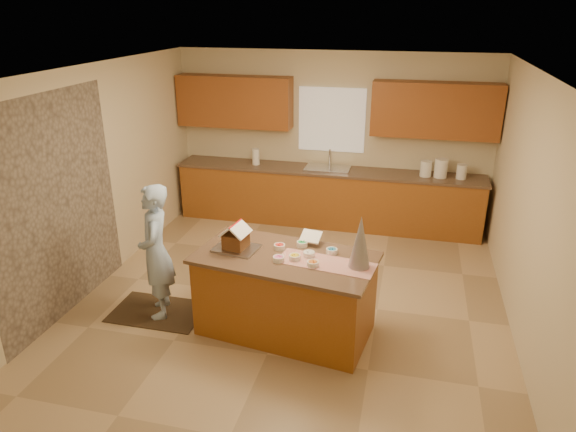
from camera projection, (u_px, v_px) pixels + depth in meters
The scene contains 28 objects.
floor at pixel (292, 298), 6.37m from camera, with size 5.50×5.50×0.00m, color tan.
ceiling at pixel (293, 71), 5.36m from camera, with size 5.50×5.50×0.00m, color silver.
wall_back at pixel (331, 138), 8.34m from camera, with size 5.50×5.50×0.00m, color beige.
wall_front at pixel (196, 333), 3.39m from camera, with size 5.50×5.50×0.00m, color beige.
wall_left at pixel (95, 178), 6.41m from camera, with size 5.50×5.50×0.00m, color beige.
wall_right at pixel (531, 214), 5.32m from camera, with size 5.50×5.50×0.00m, color beige.
stone_accent at pixel (56, 209), 5.72m from camera, with size 2.50×2.50×0.00m, color gray.
window_curtain at pixel (332, 120), 8.20m from camera, with size 1.05×0.03×1.00m, color white.
back_counter_base at pixel (327, 198), 8.41m from camera, with size 4.80×0.60×0.88m, color brown.
back_counter_top at pixel (328, 171), 8.24m from camera, with size 4.85×0.63×0.04m, color brown.
upper_cabinet_left at pixel (235, 102), 8.31m from camera, with size 1.85×0.35×0.80m, color brown.
upper_cabinet_right at pixel (435, 110), 7.64m from camera, with size 1.85×0.35×0.80m, color brown.
sink at pixel (328, 171), 8.25m from camera, with size 0.70×0.45×0.12m, color silver.
faucet at pixel (330, 158), 8.34m from camera, with size 0.03×0.03×0.28m, color silver.
island_base at pixel (285, 296), 5.59m from camera, with size 1.78×0.89×0.87m, color brown.
island_top at pixel (285, 258), 5.42m from camera, with size 1.86×0.97×0.04m, color brown.
table_runner at pixel (326, 263), 5.26m from camera, with size 0.99×0.36×0.01m, color #9F180B.
baking_tray at pixel (236, 248), 5.55m from camera, with size 0.46×0.34×0.02m, color silver.
cookbook at pixel (311, 236), 5.65m from camera, with size 0.22×0.02×0.18m, color white.
tinsel_tree at pixel (360, 242), 5.09m from camera, with size 0.22×0.22×0.54m, color silver.
rug at pixel (158, 312), 6.09m from camera, with size 1.05×0.69×0.01m, color black.
boy at pixel (156, 252), 5.78m from camera, with size 0.57×0.37×1.55m, color #A1BEE5.
canister_a at pixel (426, 169), 7.86m from camera, with size 0.17×0.17×0.24m, color white.
canister_b at pixel (441, 168), 7.81m from camera, with size 0.19×0.19×0.28m, color white.
canister_c at pixel (462, 172), 7.75m from camera, with size 0.15×0.15×0.22m, color white.
paper_towel at pixel (256, 157), 8.44m from camera, with size 0.12×0.12×0.26m, color white.
gingerbread_house at pixel (236, 238), 5.51m from camera, with size 0.31×0.31×0.28m.
candy_bowls at pixel (301, 254), 5.40m from camera, with size 0.68×0.55×0.05m.
Camera 1 is at (1.25, -5.38, 3.33)m, focal length 32.55 mm.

